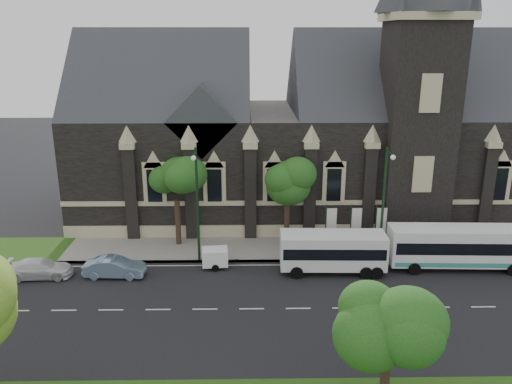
{
  "coord_description": "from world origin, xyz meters",
  "views": [
    {
      "loc": [
        -0.19,
        -29.1,
        16.82
      ],
      "look_at": [
        0.38,
        6.0,
        6.01
      ],
      "focal_mm": 35.84,
      "sensor_mm": 36.0,
      "label": 1
    }
  ],
  "objects_px": {
    "street_lamp_near": "(384,199)",
    "banner_flag_right": "(379,224)",
    "box_trailer": "(215,257)",
    "street_lamp_mid": "(197,199)",
    "sedan": "(115,267)",
    "tree_walk_left": "(179,178)",
    "banner_flag_left": "(329,224)",
    "car_far_white": "(40,268)",
    "tree_walk_right": "(290,177)",
    "banner_flag_center": "(354,224)",
    "tour_coach": "(464,246)",
    "shuttle_bus": "(333,250)",
    "tree_park_east": "(392,323)"
  },
  "relations": [
    {
      "from": "tree_walk_left",
      "to": "car_far_white",
      "type": "height_order",
      "value": "tree_walk_left"
    },
    {
      "from": "tour_coach",
      "to": "tree_park_east",
      "type": "bearing_deg",
      "value": -120.71
    },
    {
      "from": "banner_flag_right",
      "to": "banner_flag_left",
      "type": "bearing_deg",
      "value": 180.0
    },
    {
      "from": "tree_walk_right",
      "to": "box_trailer",
      "type": "bearing_deg",
      "value": -142.72
    },
    {
      "from": "shuttle_bus",
      "to": "street_lamp_mid",
      "type": "bearing_deg",
      "value": 171.77
    },
    {
      "from": "street_lamp_mid",
      "to": "sedan",
      "type": "distance_m",
      "value": 7.71
    },
    {
      "from": "shuttle_bus",
      "to": "car_far_white",
      "type": "distance_m",
      "value": 21.35
    },
    {
      "from": "tree_park_east",
      "to": "banner_flag_center",
      "type": "height_order",
      "value": "tree_park_east"
    },
    {
      "from": "banner_flag_left",
      "to": "sedan",
      "type": "relative_size",
      "value": 0.91
    },
    {
      "from": "tree_park_east",
      "to": "banner_flag_right",
      "type": "distance_m",
      "value": 18.91
    },
    {
      "from": "banner_flag_left",
      "to": "tour_coach",
      "type": "height_order",
      "value": "banner_flag_left"
    },
    {
      "from": "banner_flag_center",
      "to": "banner_flag_right",
      "type": "bearing_deg",
      "value": 0.0
    },
    {
      "from": "tree_walk_left",
      "to": "shuttle_bus",
      "type": "relative_size",
      "value": 0.99
    },
    {
      "from": "tree_park_east",
      "to": "tour_coach",
      "type": "bearing_deg",
      "value": 57.23
    },
    {
      "from": "car_far_white",
      "to": "tree_park_east",
      "type": "bearing_deg",
      "value": -126.67
    },
    {
      "from": "street_lamp_mid",
      "to": "banner_flag_center",
      "type": "relative_size",
      "value": 2.25
    },
    {
      "from": "tree_park_east",
      "to": "street_lamp_near",
      "type": "distance_m",
      "value": 16.86
    },
    {
      "from": "banner_flag_left",
      "to": "tour_coach",
      "type": "xyz_separation_m",
      "value": [
        9.6,
        -3.24,
        -0.62
      ]
    },
    {
      "from": "tree_park_east",
      "to": "sedan",
      "type": "relative_size",
      "value": 1.43
    },
    {
      "from": "banner_flag_left",
      "to": "banner_flag_right",
      "type": "height_order",
      "value": "same"
    },
    {
      "from": "tree_park_east",
      "to": "box_trailer",
      "type": "xyz_separation_m",
      "value": [
        -8.89,
        15.52,
        -3.78
      ]
    },
    {
      "from": "street_lamp_mid",
      "to": "sedan",
      "type": "relative_size",
      "value": 2.05
    },
    {
      "from": "sedan",
      "to": "box_trailer",
      "type": "bearing_deg",
      "value": -76.57
    },
    {
      "from": "street_lamp_mid",
      "to": "box_trailer",
      "type": "relative_size",
      "value": 3.19
    },
    {
      "from": "street_lamp_near",
      "to": "banner_flag_right",
      "type": "distance_m",
      "value": 3.34
    },
    {
      "from": "tree_walk_right",
      "to": "shuttle_bus",
      "type": "relative_size",
      "value": 1.01
    },
    {
      "from": "car_far_white",
      "to": "tree_walk_left",
      "type": "bearing_deg",
      "value": -61.39
    },
    {
      "from": "street_lamp_mid",
      "to": "shuttle_bus",
      "type": "height_order",
      "value": "street_lamp_mid"
    },
    {
      "from": "tour_coach",
      "to": "street_lamp_mid",
      "type": "bearing_deg",
      "value": 178.22
    },
    {
      "from": "street_lamp_near",
      "to": "shuttle_bus",
      "type": "distance_m",
      "value": 5.51
    },
    {
      "from": "tree_park_east",
      "to": "box_trailer",
      "type": "distance_m",
      "value": 18.29
    },
    {
      "from": "tree_walk_right",
      "to": "sedan",
      "type": "xyz_separation_m",
      "value": [
        -13.11,
        -5.93,
        -5.09
      ]
    },
    {
      "from": "tree_walk_left",
      "to": "street_lamp_near",
      "type": "distance_m",
      "value": 16.22
    },
    {
      "from": "tree_walk_left",
      "to": "banner_flag_left",
      "type": "height_order",
      "value": "tree_walk_left"
    },
    {
      "from": "box_trailer",
      "to": "street_lamp_mid",
      "type": "bearing_deg",
      "value": 139.85
    },
    {
      "from": "street_lamp_mid",
      "to": "shuttle_bus",
      "type": "xyz_separation_m",
      "value": [
        10.02,
        -1.71,
        -3.4
      ]
    },
    {
      "from": "banner_flag_right",
      "to": "box_trailer",
      "type": "distance_m",
      "value": 13.39
    },
    {
      "from": "tree_walk_right",
      "to": "tree_walk_left",
      "type": "xyz_separation_m",
      "value": [
        -9.01,
        -0.01,
        -0.08
      ]
    },
    {
      "from": "tree_walk_right",
      "to": "street_lamp_mid",
      "type": "relative_size",
      "value": 0.87
    },
    {
      "from": "shuttle_bus",
      "to": "street_lamp_near",
      "type": "bearing_deg",
      "value": 24.72
    },
    {
      "from": "shuttle_bus",
      "to": "box_trailer",
      "type": "bearing_deg",
      "value": 176.11
    },
    {
      "from": "tour_coach",
      "to": "tree_walk_left",
      "type": "bearing_deg",
      "value": 169.22
    },
    {
      "from": "banner_flag_right",
      "to": "tour_coach",
      "type": "relative_size",
      "value": 0.36
    },
    {
      "from": "sedan",
      "to": "banner_flag_center",
      "type": "bearing_deg",
      "value": -74.69
    },
    {
      "from": "tree_park_east",
      "to": "tour_coach",
      "type": "height_order",
      "value": "tree_park_east"
    },
    {
      "from": "tree_walk_left",
      "to": "shuttle_bus",
      "type": "bearing_deg",
      "value": -24.24
    },
    {
      "from": "street_lamp_near",
      "to": "car_far_white",
      "type": "height_order",
      "value": "street_lamp_near"
    },
    {
      "from": "tree_walk_right",
      "to": "banner_flag_center",
      "type": "bearing_deg",
      "value": -18.64
    },
    {
      "from": "tree_park_east",
      "to": "box_trailer",
      "type": "bearing_deg",
      "value": 119.8
    },
    {
      "from": "banner_flag_right",
      "to": "car_far_white",
      "type": "relative_size",
      "value": 0.86
    }
  ]
}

